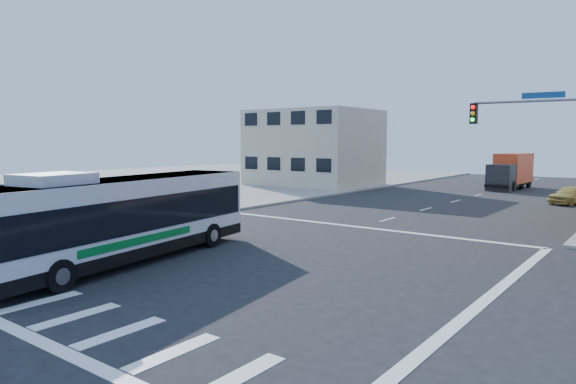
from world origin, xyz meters
The scene contains 7 objects.
ground centered at (0.00, 0.00, 0.00)m, with size 120.00×120.00×0.00m, color black.
sidewalk_nw centered at (-35.00, 35.00, 0.07)m, with size 50.00×50.00×0.15m, color gray.
building_west centered at (-17.02, 29.98, 4.01)m, with size 12.06×10.06×8.00m.
signal_mast_ne centered at (9.08, 10.62, 4.98)m, with size 7.91×1.13×8.07m.
transit_bus centered at (-3.28, -3.40, 1.80)m, with size 4.59×12.71×3.68m.
box_truck centered at (0.71, 38.78, 1.71)m, with size 2.72×7.95×3.53m.
parked_car centered at (7.61, 28.38, 0.71)m, with size 1.68×4.18×1.43m, color tan.
Camera 1 is at (13.81, -15.35, 4.76)m, focal length 32.00 mm.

